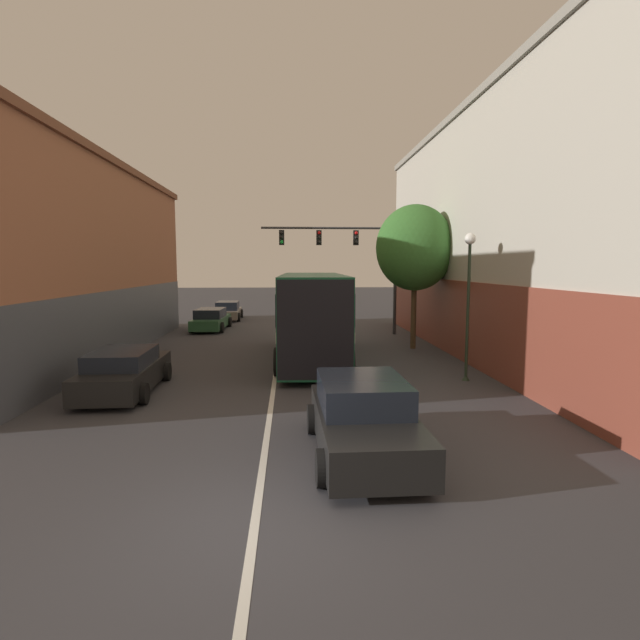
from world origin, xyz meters
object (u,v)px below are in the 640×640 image
(bus, at_px, (312,312))
(hatchback_foreground, at_px, (364,419))
(parked_car_left_near, at_px, (125,372))
(parked_car_left_mid, at_px, (211,320))
(street_tree_near, at_px, (415,248))
(traffic_signal_gantry, at_px, (351,252))
(parked_car_left_far, at_px, (228,311))
(street_lamp, at_px, (469,287))

(bus, distance_m, hatchback_foreground, 10.47)
(hatchback_foreground, distance_m, parked_car_left_near, 8.39)
(parked_car_left_mid, height_order, street_tree_near, street_tree_near)
(bus, relative_size, parked_car_left_mid, 2.13)
(bus, relative_size, street_tree_near, 1.54)
(hatchback_foreground, xyz_separation_m, parked_car_left_near, (-6.48, 5.33, -0.08))
(parked_car_left_mid, bearing_deg, traffic_signal_gantry, -105.62)
(parked_car_left_mid, bearing_deg, bus, -147.89)
(hatchback_foreground, distance_m, parked_car_left_mid, 21.03)
(street_tree_near, bearing_deg, parked_car_left_mid, 144.89)
(bus, distance_m, parked_car_left_far, 16.30)
(street_lamp, bearing_deg, street_tree_near, 91.67)
(parked_car_left_near, distance_m, parked_car_left_far, 20.40)
(parked_car_left_far, relative_size, street_tree_near, 0.67)
(parked_car_left_near, height_order, parked_car_left_mid, parked_car_left_near)
(parked_car_left_near, relative_size, street_tree_near, 0.72)
(bus, height_order, parked_car_left_near, bus)
(traffic_signal_gantry, xyz_separation_m, street_lamp, (2.55, -11.24, -1.44))
(parked_car_left_far, bearing_deg, street_lamp, -153.62)
(parked_car_left_mid, xyz_separation_m, traffic_signal_gantry, (8.03, -2.56, 3.95))
(hatchback_foreground, relative_size, street_lamp, 0.93)
(parked_car_left_far, bearing_deg, bus, -162.38)
(parked_car_left_mid, relative_size, street_lamp, 0.97)
(hatchback_foreground, bearing_deg, parked_car_left_mid, 16.08)
(hatchback_foreground, height_order, parked_car_left_far, hatchback_foreground)
(bus, bearing_deg, parked_car_left_mid, 31.47)
(parked_car_left_near, height_order, street_tree_near, street_tree_near)
(hatchback_foreground, bearing_deg, parked_car_left_near, 49.45)
(parked_car_left_far, relative_size, traffic_signal_gantry, 0.59)
(parked_car_left_mid, height_order, parked_car_left_far, parked_car_left_far)
(parked_car_left_near, distance_m, parked_car_left_mid, 14.76)
(bus, bearing_deg, parked_car_left_near, 131.97)
(street_tree_near, bearing_deg, street_lamp, -88.33)
(parked_car_left_near, xyz_separation_m, street_tree_near, (10.67, 7.45, 3.97))
(parked_car_left_far, xyz_separation_m, street_tree_near, (10.09, -12.94, 3.99))
(bus, height_order, parked_car_left_far, bus)
(parked_car_left_mid, height_order, traffic_signal_gantry, traffic_signal_gantry)
(traffic_signal_gantry, bearing_deg, parked_car_left_far, 133.35)
(parked_car_left_mid, bearing_deg, hatchback_foreground, -160.78)
(bus, relative_size, parked_car_left_far, 2.29)
(parked_car_left_far, distance_m, traffic_signal_gantry, 11.93)
(street_lamp, distance_m, street_tree_near, 6.66)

